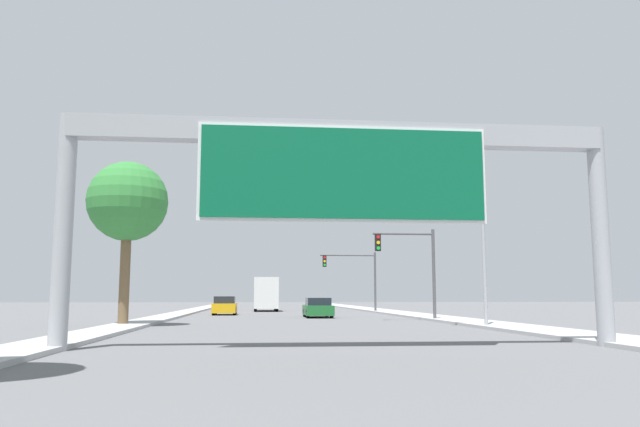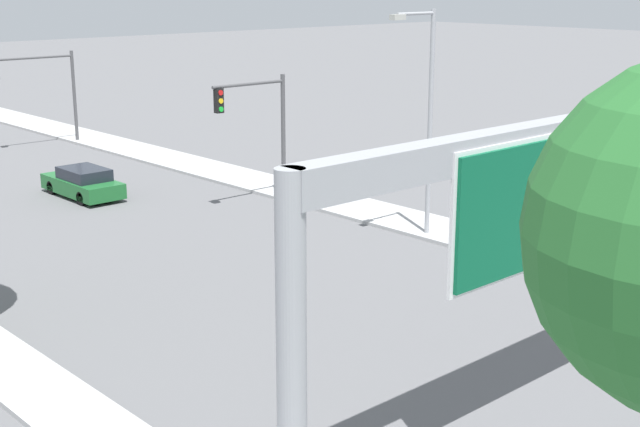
% 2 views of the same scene
% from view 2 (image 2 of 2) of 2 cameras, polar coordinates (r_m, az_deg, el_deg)
% --- Properties ---
extents(sidewalk_right, '(3.00, 120.00, 0.15)m').
position_cam_2_polar(sidewalk_right, '(60.09, -15.30, 4.87)').
color(sidewalk_right, '#ACACAC').
rests_on(sidewalk_right, ground).
extents(sign_gantry, '(16.94, 0.73, 6.89)m').
position_cam_2_polar(sign_gantry, '(20.95, 15.61, 1.73)').
color(sign_gantry, '#9EA0A5').
rests_on(sign_gantry, ground).
extents(car_far_right, '(1.89, 4.74, 1.40)m').
position_cam_2_polar(car_far_right, '(42.98, -14.93, 1.90)').
color(car_far_right, '#1E662D').
rests_on(car_far_right, ground).
extents(traffic_light_near_intersection, '(3.98, 0.32, 5.74)m').
position_cam_2_polar(traffic_light_near_intersection, '(39.91, -3.80, 6.08)').
color(traffic_light_near_intersection, '#4C4C4F').
rests_on(traffic_light_near_intersection, ground).
extents(traffic_light_mid_block, '(5.35, 0.32, 5.65)m').
position_cam_2_polar(traffic_light_mid_block, '(56.56, -17.16, 8.07)').
color(traffic_light_mid_block, '#4C4C4F').
rests_on(traffic_light_mid_block, ground).
extents(street_lamp_right, '(2.35, 0.28, 8.80)m').
position_cam_2_polar(street_lamp_right, '(34.32, 6.79, 6.76)').
color(street_lamp_right, '#9EA0A5').
rests_on(street_lamp_right, ground).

